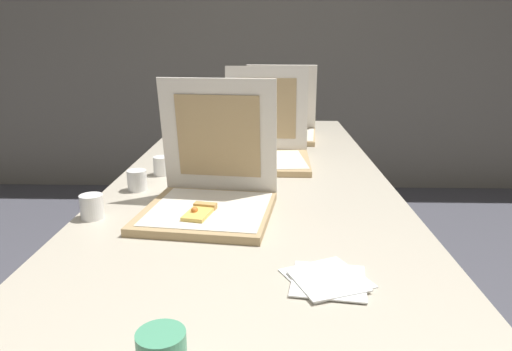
# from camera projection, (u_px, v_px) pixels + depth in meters

# --- Properties ---
(wall_back) EXTENTS (10.00, 0.10, 2.60)m
(wall_back) POSITION_uv_depth(u_px,v_px,m) (262.00, 28.00, 3.68)
(wall_back) COLOR gray
(wall_back) RESTS_ON ground
(table) EXTENTS (0.94, 2.42, 0.74)m
(table) POSITION_uv_depth(u_px,v_px,m) (252.00, 189.00, 1.66)
(table) COLOR #BCB29E
(table) RESTS_ON ground
(pizza_box_front) EXTENTS (0.39, 0.39, 0.36)m
(pizza_box_front) POSITION_uv_depth(u_px,v_px,m) (210.00, 194.00, 1.30)
(pizza_box_front) COLOR tan
(pizza_box_front) RESTS_ON table
(pizza_box_middle) EXTENTS (0.35, 0.40, 0.36)m
(pizza_box_middle) POSITION_uv_depth(u_px,v_px,m) (265.00, 149.00, 1.84)
(pizza_box_middle) COLOR tan
(pizza_box_middle) RESTS_ON table
(pizza_box_back) EXTENTS (0.38, 0.38, 0.35)m
(pizza_box_back) POSITION_uv_depth(u_px,v_px,m) (280.00, 127.00, 2.31)
(pizza_box_back) COLOR tan
(pizza_box_back) RESTS_ON table
(cup_white_mid) EXTENTS (0.06, 0.06, 0.07)m
(cup_white_mid) POSITION_uv_depth(u_px,v_px,m) (162.00, 166.00, 1.67)
(cup_white_mid) COLOR white
(cup_white_mid) RESTS_ON table
(cup_white_near_center) EXTENTS (0.06, 0.06, 0.07)m
(cup_white_near_center) POSITION_uv_depth(u_px,v_px,m) (137.00, 180.00, 1.50)
(cup_white_near_center) COLOR white
(cup_white_near_center) RESTS_ON table
(cup_white_near_left) EXTENTS (0.06, 0.06, 0.07)m
(cup_white_near_left) POSITION_uv_depth(u_px,v_px,m) (92.00, 207.00, 1.26)
(cup_white_near_left) COLOR white
(cup_white_near_left) RESTS_ON table
(napkin_pile) EXTENTS (0.20, 0.20, 0.01)m
(napkin_pile) POSITION_uv_depth(u_px,v_px,m) (328.00, 280.00, 0.93)
(napkin_pile) COLOR white
(napkin_pile) RESTS_ON table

